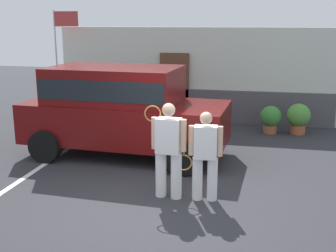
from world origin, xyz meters
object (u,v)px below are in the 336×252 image
Objects in this scene: flag_pole at (61,45)px; potted_plant_by_porch at (271,118)px; parked_suv at (121,107)px; tennis_player_woman at (205,155)px; tennis_player_man at (168,149)px; potted_plant_secondary at (298,117)px.

potted_plant_by_porch is at bearing -5.47° from flag_pole.
parked_suv reaches higher than tennis_player_woman.
tennis_player_man is 2.20× the size of potted_plant_by_porch.
tennis_player_man is at bearing -110.62° from potted_plant_by_porch.
tennis_player_woman is 7.76m from flag_pole.
flag_pole reaches higher than potted_plant_secondary.
parked_suv is 3.12m from tennis_player_woman.
tennis_player_woman is 5.39m from potted_plant_secondary.
tennis_player_woman is 5.09m from potted_plant_by_porch.
potted_plant_by_porch is at bearing -108.54° from tennis_player_woman.
parked_suv is 2.99× the size of tennis_player_woman.
parked_suv is 2.77× the size of tennis_player_man.
parked_suv is at bearing -49.39° from tennis_player_woman.
flag_pole is (-6.44, 0.62, 1.89)m from potted_plant_by_porch.
parked_suv reaches higher than potted_plant_secondary.
flag_pole is (-7.19, 0.54, 1.85)m from potted_plant_secondary.
tennis_player_man is 5.67m from potted_plant_secondary.
tennis_player_man is at bearing -3.18° from tennis_player_woman.
flag_pole is at bearing -51.31° from tennis_player_woman.
potted_plant_secondary is (2.61, 5.02, -0.42)m from tennis_player_man.
potted_plant_secondary is at bearing -116.09° from tennis_player_woman.
potted_plant_secondary is 0.25× the size of flag_pole.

